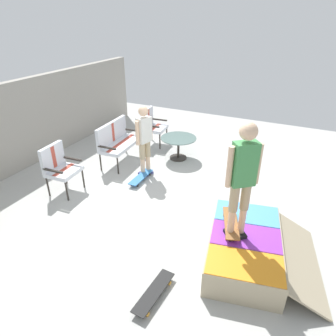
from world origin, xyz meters
TOP-DOWN VIEW (x-y plane):
  - ground_plane at (0.00, 0.00)m, footprint 12.00×12.00m
  - back_wall_cinderblock at (0.00, 4.00)m, footprint 9.00×0.20m
  - skate_ramp at (-0.72, -1.58)m, footprint 2.02×1.93m
  - patio_bench at (1.25, 2.09)m, footprint 1.28×0.63m
  - patio_chair_near_house at (2.62, 1.86)m, footprint 0.67×0.61m
  - patio_chair_by_wall at (-0.43, 2.36)m, footprint 0.66×0.59m
  - patio_table at (2.07, 0.79)m, footprint 0.90×0.90m
  - person_watching at (0.97, 1.13)m, footprint 0.46×0.31m
  - person_skater at (-0.79, -1.40)m, footprint 0.36×0.39m
  - skateboard_by_bench at (0.66, 1.08)m, footprint 0.80×0.21m
  - skateboard_spare at (-1.95, -0.65)m, footprint 0.81×0.25m
  - skateboard_on_ramp at (-0.64, -1.29)m, footprint 0.82×0.46m

SIDE VIEW (x-z plane):
  - ground_plane at x=0.00m, z-range -0.10..0.00m
  - skateboard_by_bench at x=0.66m, z-range 0.03..0.14m
  - skateboard_spare at x=-1.95m, z-range 0.03..0.14m
  - skate_ramp at x=-0.72m, z-range 0.00..0.44m
  - patio_table at x=2.07m, z-range 0.12..0.69m
  - skateboard_on_ramp at x=-0.64m, z-range 0.48..0.58m
  - patio_chair_near_house at x=2.62m, z-range 0.10..1.12m
  - patio_chair_by_wall at x=-0.43m, z-range 0.10..1.12m
  - patio_bench at x=1.25m, z-range 0.11..1.13m
  - person_watching at x=0.97m, z-range 0.13..1.75m
  - back_wall_cinderblock at x=0.00m, z-range 0.00..2.03m
  - person_skater at x=-0.79m, z-range 0.60..2.35m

